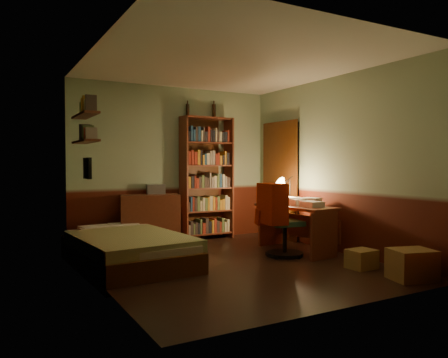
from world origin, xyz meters
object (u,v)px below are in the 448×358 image
office_chair (285,216)px  cardboard_box_b (361,259)px  dresser (150,220)px  cardboard_box_a (412,265)px  bookshelf (207,178)px  mini_stereo (156,189)px  desk (295,228)px  bed (126,237)px  desk_lamp (290,181)px

office_chair → cardboard_box_b: size_ratio=3.43×
dresser → cardboard_box_a: size_ratio=1.99×
bookshelf → cardboard_box_b: size_ratio=6.31×
mini_stereo → desk: size_ratio=0.23×
dresser → cardboard_box_a: dresser is taller
bed → desk_lamp: 2.76m
bookshelf → bed: bearing=-153.6°
bed → cardboard_box_b: (2.47, -1.76, -0.21)m
dresser → bookshelf: 1.24m
bed → dresser: size_ratio=2.43×
bookshelf → cardboard_box_b: 3.08m
bed → bookshelf: 2.17m
bookshelf → cardboard_box_a: bearing=-82.3°
dresser → cardboard_box_b: dresser is taller
desk → dresser: bearing=132.9°
desk → cardboard_box_b: size_ratio=3.84×
office_chair → cardboard_box_b: bearing=-61.7°
dresser → cardboard_box_a: (1.87, -3.42, -0.23)m
bed → bookshelf: bookshelf is taller
mini_stereo → office_chair: bearing=-42.4°
desk → cardboard_box_a: bearing=-91.7°
mini_stereo → desk_lamp: (1.85, -1.15, 0.13)m
dresser → cardboard_box_b: 3.30m
mini_stereo → cardboard_box_b: (1.65, -2.88, -0.77)m
bookshelf → cardboard_box_a: bookshelf is taller
mini_stereo → office_chair: 2.24m
desk_lamp → mini_stereo: bearing=167.5°
cardboard_box_b → bookshelf: bearing=104.5°
mini_stereo → dresser: bearing=-125.5°
dresser → office_chair: size_ratio=0.80×
mini_stereo → cardboard_box_b: bearing=-47.1°
cardboard_box_b → cardboard_box_a: bearing=-82.7°
desk_lamp → cardboard_box_a: 2.54m
office_chair → desk_lamp: bearing=56.0°
mini_stereo → bookshelf: 0.93m
bed → mini_stereo: 1.50m
office_chair → cardboard_box_a: bearing=-66.7°
dresser → office_chair: bearing=-36.0°
mini_stereo → desk_lamp: 2.19m
mini_stereo → bookshelf: bearing=10.6°
bookshelf → cardboard_box_b: bookshelf is taller
mini_stereo → bookshelf: size_ratio=0.14×
bed → dresser: 1.20m
desk → bed: bearing=161.8°
mini_stereo → desk_lamp: bearing=-18.7°
bookshelf → office_chair: bearing=-84.8°
bookshelf → desk_lamp: 1.45m
mini_stereo → office_chair: office_chair is taller
bed → mini_stereo: mini_stereo is taller
mini_stereo → bookshelf: bookshelf is taller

